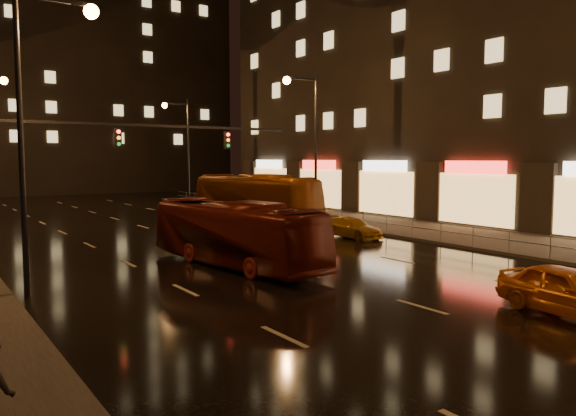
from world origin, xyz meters
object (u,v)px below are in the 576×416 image
at_px(bus_red, 235,234).
at_px(taxi_far, 352,228).
at_px(taxi_near, 569,291).
at_px(bus_curb, 255,197).

relative_size(bus_red, taxi_far, 2.48).
distance_m(taxi_near, taxi_far, 16.36).
bearing_deg(bus_curb, bus_red, -129.05).
bearing_deg(bus_curb, taxi_far, -96.17).
distance_m(bus_curb, taxi_far, 10.92).
height_order(bus_red, taxi_near, bus_red).
bearing_deg(taxi_near, bus_curb, 85.86).
height_order(bus_red, taxi_far, bus_red).
xyz_separation_m(bus_curb, taxi_near, (-5.41, -26.35, -0.95)).
relative_size(bus_red, taxi_near, 2.32).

